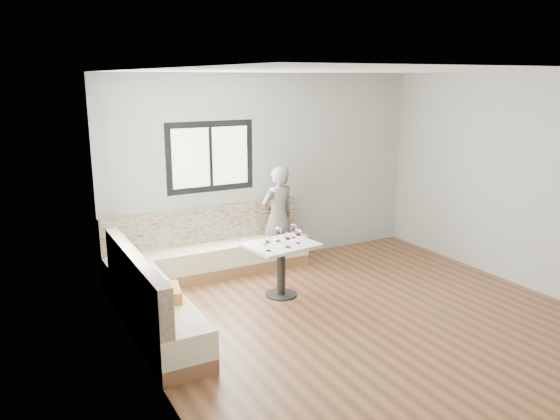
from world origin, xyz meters
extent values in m
cube|color=brown|center=(0.00, 0.00, 0.00)|extent=(5.00, 5.00, 0.01)
cube|color=white|center=(0.00, 0.00, 2.80)|extent=(5.00, 5.00, 0.01)
cube|color=#B7B7B2|center=(0.00, 2.50, 1.40)|extent=(5.00, 0.01, 2.80)
cube|color=#B7B7B2|center=(-2.50, 0.00, 1.40)|extent=(0.01, 5.00, 2.80)
cube|color=#B7B7B2|center=(2.50, 0.00, 1.40)|extent=(0.01, 5.00, 2.80)
cube|color=black|center=(-0.90, 2.49, 1.65)|extent=(1.30, 0.02, 1.00)
cube|color=black|center=(-2.49, 0.90, 1.65)|extent=(0.02, 1.30, 1.00)
cube|color=brown|center=(-1.05, 2.23, 0.08)|extent=(2.90, 0.55, 0.16)
cube|color=#F0E2C1|center=(-1.05, 2.23, 0.30)|extent=(2.90, 0.55, 0.29)
cube|color=beige|center=(-1.05, 2.43, 0.70)|extent=(2.90, 0.14, 0.50)
cube|color=brown|center=(-2.23, 0.82, 0.08)|extent=(0.55, 2.25, 0.16)
cube|color=#F0E2C1|center=(-2.23, 0.82, 0.30)|extent=(0.55, 2.25, 0.29)
cube|color=beige|center=(-2.43, 0.82, 0.70)|extent=(0.14, 2.25, 0.50)
cube|color=#BA6D3D|center=(-2.23, 0.66, 0.51)|extent=(0.51, 0.51, 0.13)
cylinder|color=black|center=(-0.52, 1.12, 0.01)|extent=(0.41, 0.41, 0.02)
cylinder|color=black|center=(-0.52, 1.12, 0.33)|extent=(0.11, 0.11, 0.66)
cube|color=silver|center=(-0.52, 1.12, 0.67)|extent=(0.92, 0.76, 0.04)
imported|color=slate|center=(0.00, 2.16, 0.75)|extent=(0.60, 0.44, 1.50)
cylinder|color=white|center=(-0.72, 1.20, 0.71)|extent=(0.09, 0.09, 0.03)
sphere|color=black|center=(-0.71, 1.21, 0.72)|extent=(0.02, 0.02, 0.02)
sphere|color=black|center=(-0.73, 1.21, 0.72)|extent=(0.02, 0.02, 0.02)
sphere|color=black|center=(-0.72, 1.19, 0.72)|extent=(0.02, 0.02, 0.02)
cylinder|color=white|center=(-0.79, 0.94, 0.70)|extent=(0.06, 0.06, 0.01)
cylinder|color=white|center=(-0.79, 0.94, 0.74)|extent=(0.01, 0.01, 0.09)
ellipsoid|color=white|center=(-0.79, 0.94, 0.84)|extent=(0.09, 0.09, 0.11)
cylinder|color=#3E020B|center=(-0.79, 0.94, 0.81)|extent=(0.06, 0.06, 0.02)
cylinder|color=white|center=(-0.52, 0.94, 0.70)|extent=(0.06, 0.06, 0.01)
cylinder|color=white|center=(-0.52, 0.94, 0.74)|extent=(0.01, 0.01, 0.09)
ellipsoid|color=white|center=(-0.52, 0.94, 0.84)|extent=(0.09, 0.09, 0.11)
cylinder|color=#3E020B|center=(-0.52, 0.94, 0.81)|extent=(0.06, 0.06, 0.02)
cylinder|color=white|center=(-0.32, 1.04, 0.70)|extent=(0.06, 0.06, 0.01)
cylinder|color=white|center=(-0.32, 1.04, 0.74)|extent=(0.01, 0.01, 0.09)
ellipsoid|color=white|center=(-0.32, 1.04, 0.84)|extent=(0.09, 0.09, 0.11)
cylinder|color=#3E020B|center=(-0.32, 1.04, 0.81)|extent=(0.06, 0.06, 0.02)
cylinder|color=white|center=(-0.50, 1.24, 0.70)|extent=(0.06, 0.06, 0.01)
cylinder|color=white|center=(-0.50, 1.24, 0.74)|extent=(0.01, 0.01, 0.09)
ellipsoid|color=white|center=(-0.50, 1.24, 0.84)|extent=(0.09, 0.09, 0.11)
cylinder|color=#3E020B|center=(-0.50, 1.24, 0.81)|extent=(0.06, 0.06, 0.02)
cylinder|color=white|center=(-0.25, 1.28, 0.70)|extent=(0.06, 0.06, 0.01)
cylinder|color=white|center=(-0.25, 1.28, 0.74)|extent=(0.01, 0.01, 0.09)
ellipsoid|color=white|center=(-0.25, 1.28, 0.84)|extent=(0.09, 0.09, 0.11)
cylinder|color=#3E020B|center=(-0.25, 1.28, 0.81)|extent=(0.06, 0.06, 0.02)
camera|label=1|loc=(-3.66, -4.66, 2.74)|focal=35.00mm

